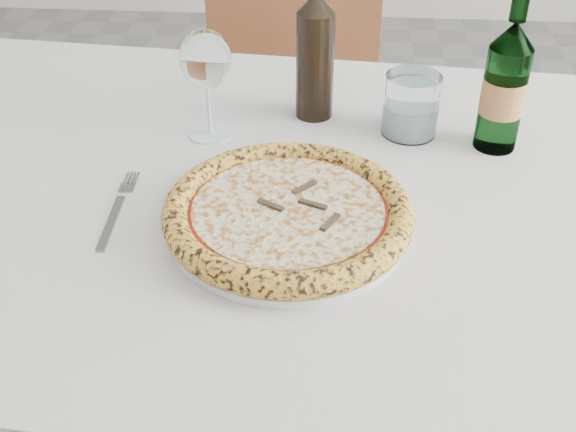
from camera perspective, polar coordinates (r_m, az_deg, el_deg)
name	(u,v)px	position (r m, az deg, el deg)	size (l,w,h in m)	color
dining_table	(293,231)	(1.09, 0.37, -1.22)	(1.66, 1.06, 0.76)	brown
chair_far	(294,80)	(1.89, 0.48, 10.71)	(0.49, 0.49, 0.93)	brown
plate	(288,223)	(0.96, 0.00, -0.54)	(0.32, 0.32, 0.02)	white
pizza	(288,212)	(0.95, 0.00, 0.32)	(0.33, 0.33, 0.03)	tan
fork	(117,211)	(1.02, -13.39, 0.41)	(0.02, 0.18, 0.00)	gray
wine_glass	(206,62)	(1.13, -6.52, 12.03)	(0.08, 0.08, 0.18)	silver
tumbler	(411,109)	(1.18, 9.67, 8.35)	(0.09, 0.09, 0.10)	white
beer_bottle	(505,87)	(1.15, 16.74, 9.77)	(0.07, 0.07, 0.25)	#3C7042
wine_bottle	(315,54)	(1.19, 2.16, 12.65)	(0.06, 0.06, 0.25)	black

